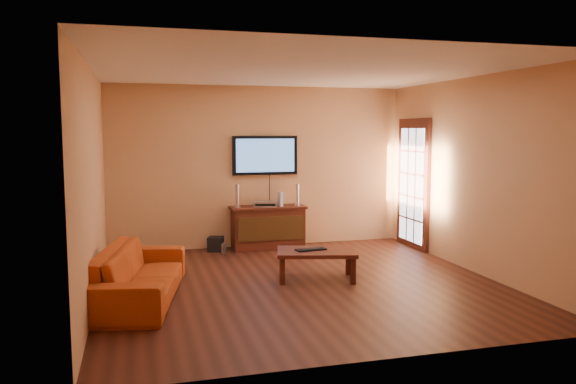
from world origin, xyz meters
name	(u,v)px	position (x,y,z in m)	size (l,w,h in m)	color
ground_plane	(301,283)	(0.00, 0.00, 0.00)	(5.00, 5.00, 0.00)	#33160E
room_walls	(288,151)	(0.00, 0.62, 1.69)	(5.00, 5.00, 5.00)	tan
french_door	(413,185)	(2.46, 1.70, 1.05)	(0.07, 1.02, 2.22)	#3B150D
media_console	(268,227)	(0.09, 2.25, 0.36)	(1.25, 0.48, 0.71)	#3B150D
television	(265,155)	(0.09, 2.45, 1.55)	(1.11, 0.08, 0.65)	black
coffee_table	(316,254)	(0.25, 0.14, 0.34)	(1.15, 0.85, 0.39)	#3B150D
sofa	(139,265)	(-2.01, -0.17, 0.41)	(2.09, 0.61, 0.82)	#AA3E12
speaker_left	(237,197)	(-0.42, 2.24, 0.88)	(0.10, 0.10, 0.38)	silver
speaker_right	(297,195)	(0.60, 2.26, 0.87)	(0.10, 0.10, 0.36)	silver
av_receiver	(266,204)	(0.05, 2.24, 0.75)	(0.38, 0.27, 0.09)	silver
game_console	(280,199)	(0.30, 2.24, 0.83)	(0.05, 0.17, 0.24)	white
subwoofer	(216,244)	(-0.79, 2.25, 0.12)	(0.23, 0.23, 0.23)	black
bottle	(223,249)	(-0.71, 1.92, 0.09)	(0.07, 0.07, 0.20)	white
keyboard	(311,249)	(0.18, 0.16, 0.40)	(0.42, 0.20, 0.02)	black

